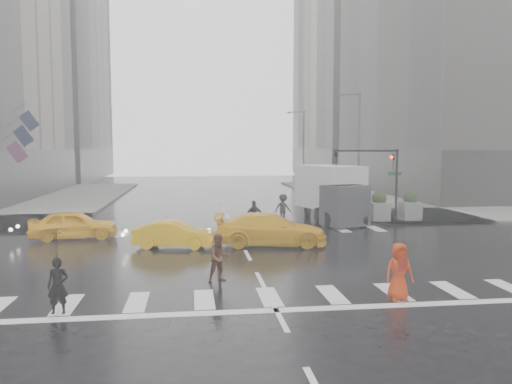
{
  "coord_description": "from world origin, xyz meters",
  "views": [
    {
      "loc": [
        -2.32,
        -20.85,
        4.6
      ],
      "look_at": [
        0.61,
        2.0,
        2.53
      ],
      "focal_mm": 35.0,
      "sensor_mm": 36.0,
      "label": 1
    }
  ],
  "objects": [
    {
      "name": "planter_west",
      "position": [
        7.0,
        8.2,
        0.98
      ],
      "size": [
        1.1,
        1.1,
        1.8
      ],
      "color": "slate",
      "rests_on": "ground"
    },
    {
      "name": "box_truck",
      "position": [
        6.42,
        9.23,
        1.83
      ],
      "size": [
        2.42,
        6.47,
        3.44
      ],
      "rotation": [
        0.0,
        0.0,
        0.35
      ],
      "color": "silver",
      "rests_on": "ground"
    },
    {
      "name": "ground",
      "position": [
        0.0,
        0.0,
        0.0
      ],
      "size": [
        120.0,
        120.0,
        0.0
      ],
      "primitive_type": "plane",
      "color": "black",
      "rests_on": "ground"
    },
    {
      "name": "street_lamp_far",
      "position": [
        10.87,
        38.0,
        4.95
      ],
      "size": [
        2.15,
        0.22,
        9.0
      ],
      "color": "#59595B",
      "rests_on": "ground"
    },
    {
      "name": "pedestrian_brown",
      "position": [
        -1.42,
        -4.0,
        0.83
      ],
      "size": [
        0.95,
        0.84,
        1.65
      ],
      "primitive_type": "imported",
      "rotation": [
        0.0,
        0.0,
        0.31
      ],
      "color": "#49281A",
      "rests_on": "ground"
    },
    {
      "name": "building_ne_far",
      "position": [
        29.0,
        56.0,
        16.27
      ],
      "size": [
        26.05,
        26.05,
        36.0
      ],
      "color": "#A59D8F",
      "rests_on": "ground"
    },
    {
      "name": "taxi_mid",
      "position": [
        -3.17,
        2.07,
        0.61
      ],
      "size": [
        3.9,
        2.02,
        1.23
      ],
      "primitive_type": "imported",
      "rotation": [
        0.0,
        0.0,
        1.37
      ],
      "color": "#FFB90D",
      "rests_on": "ground"
    },
    {
      "name": "pedestrian_black",
      "position": [
        -6.03,
        -6.8,
        1.64
      ],
      "size": [
        0.98,
        1.0,
        2.43
      ],
      "rotation": [
        0.0,
        0.0,
        0.02
      ],
      "color": "black",
      "rests_on": "ground"
    },
    {
      "name": "pedestrian_far_b",
      "position": [
        3.2,
        9.07,
        0.87
      ],
      "size": [
        1.28,
        1.16,
        1.75
      ],
      "primitive_type": "imported",
      "rotation": [
        0.0,
        0.0,
        2.53
      ],
      "color": "black",
      "rests_on": "ground"
    },
    {
      "name": "street_lamp_near",
      "position": [
        10.87,
        18.0,
        4.95
      ],
      "size": [
        2.15,
        0.22,
        9.0
      ],
      "color": "#59595B",
      "rests_on": "ground"
    },
    {
      "name": "taxi_rear",
      "position": [
        1.32,
        2.0,
        0.76
      ],
      "size": [
        4.86,
        2.73,
        1.52
      ],
      "primitive_type": "imported",
      "rotation": [
        0.0,
        0.0,
        1.44
      ],
      "color": "#FFB90D",
      "rests_on": "ground"
    },
    {
      "name": "flag_cluster",
      "position": [
        -15.08,
        18.5,
        5.64
      ],
      "size": [
        2.87,
        3.06,
        4.69
      ],
      "color": "#59595B",
      "rests_on": "ground"
    },
    {
      "name": "pedestrian_far_a",
      "position": [
        1.04,
        6.04,
        0.85
      ],
      "size": [
        1.08,
        0.76,
        1.7
      ],
      "primitive_type": "imported",
      "rotation": [
        0.0,
        0.0,
        3.3
      ],
      "color": "black",
      "rests_on": "ground"
    },
    {
      "name": "building_ne",
      "position": [
        29.0,
        27.0,
        19.21
      ],
      "size": [
        26.05,
        26.05,
        42.0
      ],
      "color": "gray",
      "rests_on": "ground"
    },
    {
      "name": "planter_east",
      "position": [
        11.0,
        8.2,
        0.98
      ],
      "size": [
        1.1,
        1.1,
        1.8
      ],
      "color": "slate",
      "rests_on": "ground"
    },
    {
      "name": "pedestrian_orange",
      "position": [
        3.83,
        -6.8,
        0.88
      ],
      "size": [
        0.86,
        0.56,
        1.75
      ],
      "rotation": [
        0.0,
        0.0,
        0.01
      ],
      "color": "red",
      "rests_on": "ground"
    },
    {
      "name": "sidewalk_ne",
      "position": [
        19.5,
        17.5,
        0.07
      ],
      "size": [
        35.0,
        35.0,
        0.15
      ],
      "primitive_type": "cube",
      "color": "slate",
      "rests_on": "ground"
    },
    {
      "name": "road_markings",
      "position": [
        0.0,
        0.0,
        0.01
      ],
      "size": [
        18.0,
        48.0,
        0.01
      ],
      "primitive_type": null,
      "color": "silver",
      "rests_on": "ground"
    },
    {
      "name": "taxi_front",
      "position": [
        -8.26,
        4.96,
        0.72
      ],
      "size": [
        4.4,
        2.12,
        1.45
      ],
      "primitive_type": "imported",
      "rotation": [
        0.0,
        0.0,
        1.67
      ],
      "color": "#FFB90D",
      "rests_on": "ground"
    },
    {
      "name": "traffic_signal_pole",
      "position": [
        9.01,
        8.01,
        3.22
      ],
      "size": [
        4.45,
        0.42,
        4.5
      ],
      "color": "black",
      "rests_on": "ground"
    },
    {
      "name": "planter_mid",
      "position": [
        9.0,
        8.2,
        0.98
      ],
      "size": [
        1.1,
        1.1,
        1.8
      ],
      "color": "slate",
      "rests_on": "ground"
    },
    {
      "name": "building_nw_far",
      "position": [
        -29.0,
        56.0,
        20.19
      ],
      "size": [
        26.05,
        26.05,
        44.0
      ],
      "color": "#5F5D58",
      "rests_on": "ground"
    }
  ]
}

